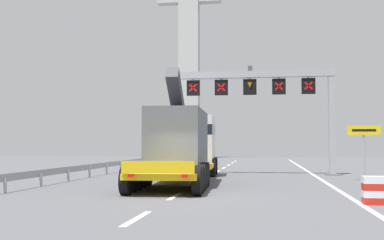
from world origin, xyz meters
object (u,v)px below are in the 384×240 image
Objects in this scene: heavy_haul_truck_yellow at (185,143)px; crash_barrier_striped at (379,190)px; overhead_lane_gantry at (271,90)px; bridge_pylon_distant at (189,26)px; exit_sign_yellow at (364,138)px.

heavy_haul_truck_yellow is 11.95m from crash_barrier_striped.
heavy_haul_truck_yellow is at bearing -127.57° from overhead_lane_gantry.
bridge_pylon_distant is at bearing 107.04° from overhead_lane_gantry.
bridge_pylon_distant is (-10.86, 35.44, 13.26)m from overhead_lane_gantry.
exit_sign_yellow is at bearing 8.85° from heavy_haul_truck_yellow.
overhead_lane_gantry is 0.30× the size of bridge_pylon_distant.
bridge_pylon_distant is at bearing 98.56° from heavy_haul_truck_yellow.
heavy_haul_truck_yellow is 14.07× the size of crash_barrier_striped.
overhead_lane_gantry is 39.37m from bridge_pylon_distant.
bridge_pylon_distant reaches higher than heavy_haul_truck_yellow.
crash_barrier_striped is at bearing -78.08° from overhead_lane_gantry.
exit_sign_yellow is 2.90× the size of crash_barrier_striped.
bridge_pylon_distant is at bearing 105.55° from crash_barrier_striped.
bridge_pylon_distant is (-6.24, 41.44, 16.64)m from heavy_haul_truck_yellow.
exit_sign_yellow reaches higher than crash_barrier_striped.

